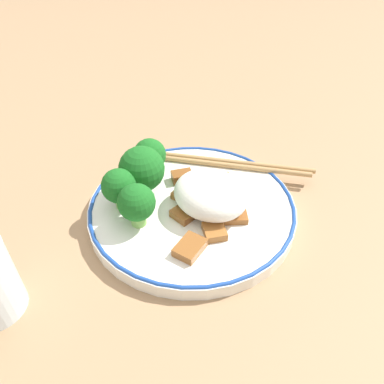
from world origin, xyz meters
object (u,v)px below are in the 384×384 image
object	(u,v)px
broccoli_back_left	(150,155)
broccoli_back_right	(119,187)
plate	(192,208)
broccoli_mid_left	(137,203)
broccoli_back_center	(142,169)
chopsticks	(237,164)

from	to	relation	value
broccoli_back_left	broccoli_back_right	world-z (taller)	broccoli_back_right
plate	broccoli_mid_left	distance (m)	0.08
broccoli_back_center	chopsticks	size ratio (longest dim) A/B	0.32
plate	broccoli_mid_left	bearing A→B (deg)	-113.05
chopsticks	broccoli_back_left	bearing A→B (deg)	-135.96
plate	broccoli_mid_left	xyz separation A→B (m)	(-0.03, -0.07, 0.04)
broccoli_back_center	broccoli_mid_left	distance (m)	0.06
broccoli_back_left	broccoli_back_center	xyz separation A→B (m)	(0.02, -0.04, 0.01)
broccoli_back_right	broccoli_mid_left	bearing A→B (deg)	-12.33
broccoli_back_right	plate	bearing A→B (deg)	41.38
broccoli_back_left	broccoli_mid_left	size ratio (longest dim) A/B	0.92
plate	chopsticks	bearing A→B (deg)	89.77
broccoli_back_center	broccoli_back_right	world-z (taller)	broccoli_back_center
broccoli_back_center	chopsticks	xyz separation A→B (m)	(0.07, 0.12, -0.03)
broccoli_back_right	chopsticks	distance (m)	0.18
broccoli_back_left	broccoli_back_right	distance (m)	0.08
broccoli_back_left	broccoli_back_right	bearing A→B (deg)	-74.41
plate	broccoli_back_left	distance (m)	0.10
chopsticks	broccoli_back_center	bearing A→B (deg)	-118.94
plate	broccoli_back_right	distance (m)	0.10
plate	broccoli_back_right	world-z (taller)	broccoli_back_right
chopsticks	plate	bearing A→B (deg)	-90.23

